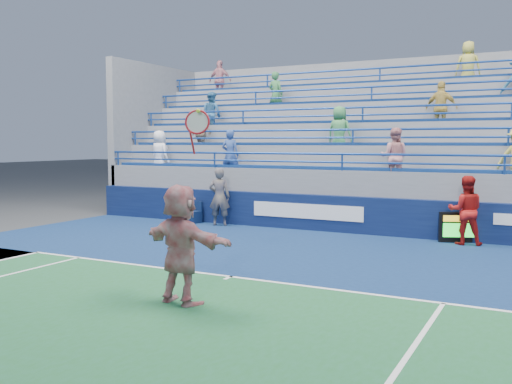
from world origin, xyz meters
The scene contains 8 objects.
ground centered at (0.00, 0.00, 0.00)m, with size 120.00×120.00×0.00m, color #333538.
sponsor_wall centered at (0.00, 6.50, 0.55)m, with size 18.00×0.32×1.10m.
bleacher_stand centered at (0.00, 10.27, 1.54)m, with size 18.00×5.60×6.13m.
serve_speed_board centered at (3.53, 6.30, 0.42)m, with size 1.16×0.59×0.83m.
judge_chair centered at (-4.96, 6.11, 0.23)m, with size 0.52×0.53×0.73m.
tennis_player centered at (0.19, -1.98, 1.01)m, with size 1.95×0.94×3.24m.
line_judge centered at (-3.89, 5.99, 0.94)m, with size 0.69×0.45×1.89m, color #161A3D.
ball_girl centered at (3.65, 6.04, 0.92)m, with size 0.89×0.69×1.83m, color #AB1613.
Camera 1 is at (5.62, -9.70, 2.70)m, focal length 40.00 mm.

